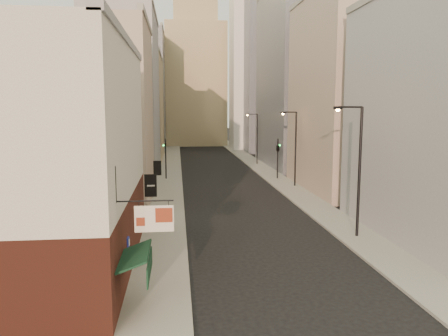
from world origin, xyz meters
The scene contains 17 objects.
sidewalk_left centered at (-6.50, 55.00, 0.07)m, with size 3.00×140.00×0.15m, color gray.
sidewalk_right centered at (6.50, 55.00, 0.07)m, with size 3.00×140.00×0.15m, color gray.
near_building_left centered at (-10.99, 9.00, 6.02)m, with size 8.30×23.04×12.30m.
left_bldg_beige centered at (-12.00, 26.00, 8.00)m, with size 8.00×12.00×16.00m, color tan.
left_bldg_grey centered at (-12.00, 42.00, 10.00)m, with size 8.00×16.00×20.00m, color gray.
left_bldg_tan centered at (-12.00, 60.00, 8.50)m, with size 8.00×18.00×17.00m, color tan.
left_bldg_wingrid centered at (-12.00, 80.00, 12.00)m, with size 8.00×20.00×24.00m, color gray.
right_bldg_beige centered at (12.00, 30.00, 10.00)m, with size 8.00×16.00×20.00m, color tan.
right_bldg_wingrid centered at (12.00, 50.00, 13.00)m, with size 8.00×20.00×26.00m, color gray.
highrise centered at (18.00, 78.00, 25.66)m, with size 21.00×23.00×51.20m.
clock_tower centered at (-1.00, 92.00, 17.63)m, with size 14.00×14.00×44.90m.
white_tower centered at (10.00, 78.00, 18.61)m, with size 8.00×8.00×41.50m.
streetlamp_near centered at (6.17, 12.62, 5.01)m, with size 2.23×0.87×8.77m.
streetlamp_mid centered at (7.18, 31.84, 4.74)m, with size 2.03×1.05×8.29m.
streetlamp_far centered at (6.58, 51.66, 4.47)m, with size 2.00×0.73×7.83m.
traffic_light_left centered at (-6.93, 38.39, 3.51)m, with size 0.58×0.51×5.00m.
traffic_light_right centered at (6.61, 37.09, 3.94)m, with size 0.76×0.76×5.00m.
Camera 1 is at (-5.52, -14.60, 8.62)m, focal length 35.00 mm.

